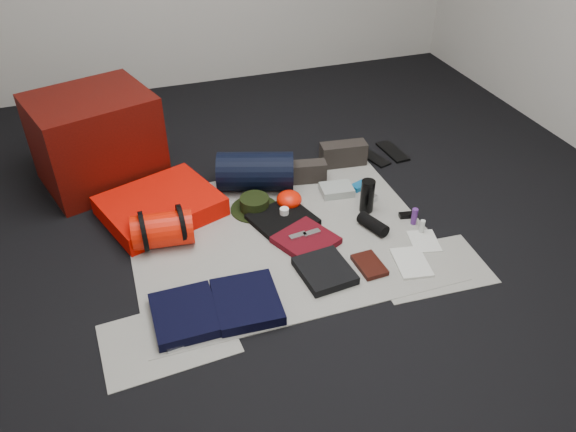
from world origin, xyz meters
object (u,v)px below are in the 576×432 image
object	(u,v)px
navy_duffel	(255,172)
paperback_book	(369,265)
compact_camera	(369,199)
sleeping_pad	(160,206)
water_bottle	(367,196)
red_cabinet	(96,139)
stuff_sack	(163,230)

from	to	relation	value
navy_duffel	paperback_book	size ratio (longest dim) A/B	2.40
navy_duffel	compact_camera	distance (m)	0.70
sleeping_pad	water_bottle	distance (m)	1.19
sleeping_pad	compact_camera	world-z (taller)	sleeping_pad
red_cabinet	compact_camera	distance (m)	1.69
stuff_sack	compact_camera	world-z (taller)	stuff_sack
stuff_sack	compact_camera	bearing A→B (deg)	0.72
sleeping_pad	water_bottle	bearing A→B (deg)	-16.81
compact_camera	paperback_book	bearing A→B (deg)	-128.14
navy_duffel	compact_camera	world-z (taller)	navy_duffel
stuff_sack	navy_duffel	world-z (taller)	navy_duffel
red_cabinet	sleeping_pad	xyz separation A→B (m)	(0.29, -0.51, -0.22)
sleeping_pad	water_bottle	size ratio (longest dim) A/B	3.08
sleeping_pad	compact_camera	xyz separation A→B (m)	(1.19, -0.27, -0.04)
red_cabinet	compact_camera	xyz separation A→B (m)	(1.48, -0.77, -0.26)
compact_camera	paperback_book	world-z (taller)	compact_camera
red_cabinet	water_bottle	distance (m)	1.67
compact_camera	stuff_sack	bearing A→B (deg)	167.59
navy_duffel	water_bottle	size ratio (longest dim) A/B	2.28
compact_camera	paperback_book	size ratio (longest dim) A/B	0.49
sleeping_pad	water_bottle	world-z (taller)	water_bottle
water_bottle	compact_camera	size ratio (longest dim) A/B	2.15
red_cabinet	navy_duffel	bearing A→B (deg)	-43.07
sleeping_pad	red_cabinet	bearing A→B (deg)	119.24
water_bottle	compact_camera	bearing A→B (deg)	54.91
paperback_book	red_cabinet	bearing A→B (deg)	130.06
navy_duffel	paperback_book	xyz separation A→B (m)	(0.35, -0.89, -0.11)
water_bottle	paperback_book	xyz separation A→B (m)	(-0.20, -0.46, -0.09)
sleeping_pad	paperback_book	xyz separation A→B (m)	(0.94, -0.81, -0.04)
red_cabinet	stuff_sack	world-z (taller)	red_cabinet
sleeping_pad	navy_duffel	world-z (taller)	navy_duffel
compact_camera	sleeping_pad	bearing A→B (deg)	154.35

